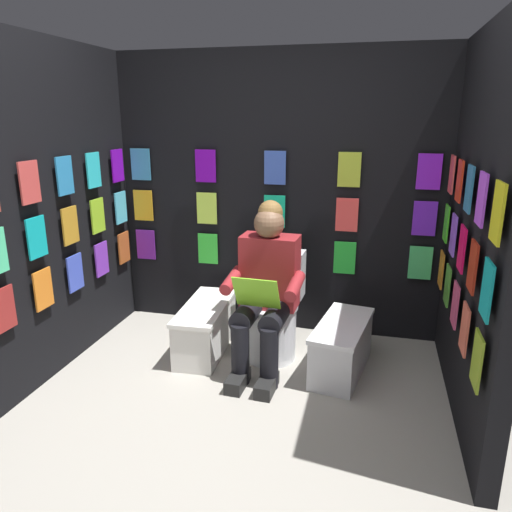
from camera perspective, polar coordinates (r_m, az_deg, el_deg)
ground_plane at (r=2.79m, az=-5.94°, el=-22.69°), size 30.00×30.00×0.00m
display_wall_back at (r=3.98m, az=2.44°, el=7.10°), size 2.74×0.14×2.25m
display_wall_left at (r=3.04m, az=24.75°, el=2.77°), size 0.14×1.77×2.25m
display_wall_right at (r=3.68m, az=-22.20°, el=5.14°), size 0.14×1.77×2.25m
toilet at (r=3.67m, az=2.00°, el=-6.63°), size 0.41×0.56×0.77m
person_reading at (r=3.37m, az=1.10°, el=-3.77°), size 0.54×0.70×1.19m
comic_longbox_near at (r=3.78m, az=-5.92°, el=-8.34°), size 0.35×0.80×0.37m
comic_longbox_far at (r=3.52m, az=10.00°, el=-10.48°), size 0.42×0.76×0.37m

